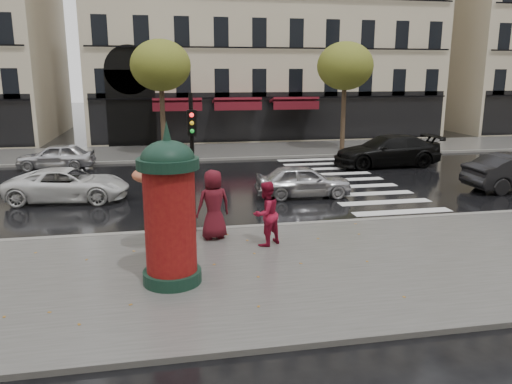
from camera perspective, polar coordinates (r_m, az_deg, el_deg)
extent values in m
plane|color=black|center=(12.63, -0.01, -8.47)|extent=(160.00, 160.00, 0.00)
cube|color=#474744|center=(12.16, 0.44, -9.06)|extent=(90.00, 7.00, 0.12)
cube|color=#474744|center=(30.95, -6.74, 4.58)|extent=(90.00, 6.00, 0.12)
cube|color=slate|center=(15.40, -2.14, -4.16)|extent=(90.00, 0.25, 0.14)
cube|color=slate|center=(27.99, -6.27, 3.70)|extent=(90.00, 0.25, 0.14)
cube|color=silver|center=(23.15, 10.10, 1.40)|extent=(3.60, 11.75, 0.01)
cube|color=#B7A88C|center=(42.66, 0.25, 20.42)|extent=(26.00, 14.00, 20.00)
cylinder|color=#38281C|center=(29.60, -10.63, 9.00)|extent=(0.28, 0.28, 5.20)
ellipsoid|color=#53611E|center=(29.53, -10.85, 14.04)|extent=(3.40, 3.40, 2.89)
cylinder|color=#38281C|center=(31.65, 9.96, 9.29)|extent=(0.28, 0.28, 5.20)
ellipsoid|color=#53611E|center=(31.59, 10.16, 14.00)|extent=(3.40, 3.40, 2.89)
imported|color=#B8B397|center=(13.19, -11.07, -3.12)|extent=(0.76, 0.62, 1.78)
cylinder|color=black|center=(13.04, -11.18, -0.61)|extent=(0.02, 0.02, 1.13)
ellipsoid|color=red|center=(12.91, -11.30, 1.95)|extent=(1.24, 1.24, 0.43)
cone|color=black|center=(12.87, -11.35, 3.04)|extent=(0.04, 0.04, 0.10)
cube|color=black|center=(13.08, -9.95, -2.41)|extent=(0.26, 0.12, 0.33)
imported|color=maroon|center=(13.53, 1.13, -2.49)|extent=(1.09, 1.04, 1.77)
imported|color=#53101A|center=(14.10, -4.89, -1.43)|extent=(1.10, 0.85, 1.99)
cylinder|color=black|center=(11.55, -9.52, -9.43)|extent=(1.31, 1.31, 0.28)
cylinder|color=maroon|center=(11.11, -9.78, -3.18)|extent=(1.12, 1.12, 2.34)
cylinder|color=black|center=(10.83, -10.04, 3.24)|extent=(1.35, 1.35, 0.23)
ellipsoid|color=black|center=(10.81, -10.06, 3.72)|extent=(1.16, 1.16, 0.81)
cone|color=black|center=(10.73, -10.19, 6.93)|extent=(0.19, 0.19, 0.42)
cylinder|color=black|center=(14.57, -7.27, 3.16)|extent=(0.12, 0.12, 4.06)
cube|color=black|center=(14.19, -7.36, 7.85)|extent=(0.26, 0.19, 0.71)
imported|color=#B1B0B5|center=(19.59, 5.42, 1.29)|extent=(3.81, 1.68, 1.27)
imported|color=silver|center=(20.17, -20.68, 0.79)|extent=(4.68, 2.55, 1.25)
imported|color=black|center=(26.98, 14.72, 4.58)|extent=(5.61, 2.35, 1.62)
imported|color=silver|center=(27.33, -21.90, 3.81)|extent=(3.86, 1.71, 1.29)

